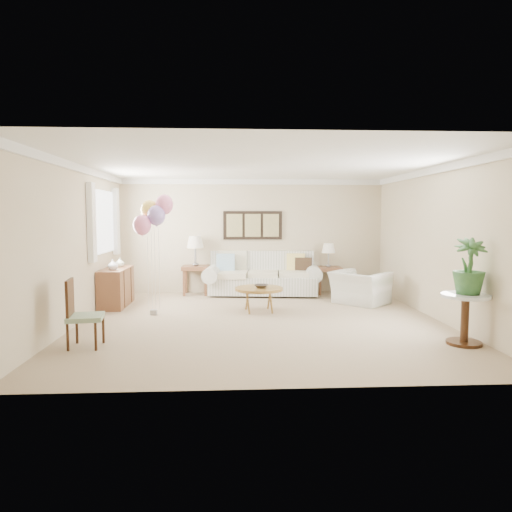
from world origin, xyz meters
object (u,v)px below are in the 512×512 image
(sofa, at_px, (263,277))
(armchair, at_px, (360,288))
(accent_chair, at_px, (80,312))
(coffee_table, at_px, (259,289))
(balloon_cluster, at_px, (153,215))

(sofa, bearing_deg, armchair, -33.39)
(accent_chair, bearing_deg, coffee_table, 40.32)
(sofa, xyz_separation_m, balloon_cluster, (-2.09, -2.04, 1.41))
(sofa, distance_m, accent_chair, 4.88)
(armchair, xyz_separation_m, balloon_cluster, (-3.95, -0.81, 1.46))
(armchair, relative_size, balloon_cluster, 0.47)
(sofa, relative_size, coffee_table, 3.05)
(coffee_table, relative_size, accent_chair, 0.96)
(sofa, height_order, armchair, sofa)
(accent_chair, xyz_separation_m, balloon_cluster, (0.66, 1.99, 1.31))
(coffee_table, distance_m, armchair, 2.18)
(armchair, bearing_deg, balloon_cluster, 59.11)
(sofa, distance_m, balloon_cluster, 3.24)
(coffee_table, height_order, balloon_cluster, balloon_cluster)
(coffee_table, height_order, armchair, armchair)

